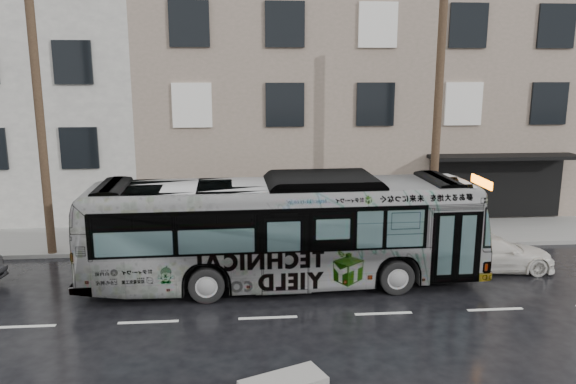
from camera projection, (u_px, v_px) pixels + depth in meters
name	position (u px, v px, depth m)	size (l,w,h in m)	color
ground	(264.00, 284.00, 17.67)	(120.00, 120.00, 0.00)	black
sidewalk	(259.00, 237.00, 22.43)	(90.00, 3.60, 0.15)	gray
building_taupe	(348.00, 92.00, 29.30)	(20.00, 12.00, 11.00)	gray
utility_pole_front	(437.00, 125.00, 20.44)	(0.30, 0.30, 9.00)	#463523
utility_pole_rear	(41.00, 128.00, 19.28)	(0.30, 0.30, 9.00)	#463523
sign_post	(460.00, 212.00, 21.23)	(0.06, 0.06, 2.40)	slate
bus	(284.00, 231.00, 17.39)	(2.89, 12.34, 3.44)	#B2B2B2
white_sedan	(491.00, 252.00, 18.84)	(1.68, 4.13, 1.20)	silver
slush_pile	(283.00, 383.00, 11.89)	(1.80, 0.80, 0.18)	#989490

